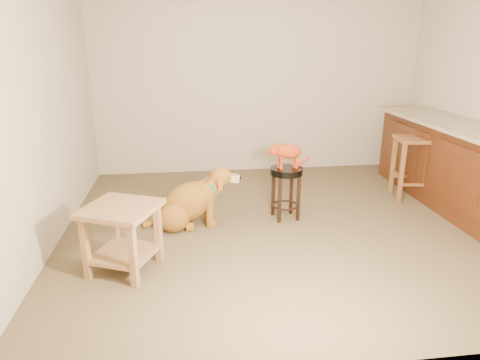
{
  "coord_description": "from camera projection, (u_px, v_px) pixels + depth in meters",
  "views": [
    {
      "loc": [
        -1.03,
        -3.91,
        1.79
      ],
      "look_at": [
        -0.5,
        0.15,
        0.45
      ],
      "focal_mm": 32.0,
      "sensor_mm": 36.0,
      "label": 1
    }
  ],
  "objects": [
    {
      "name": "golden_retriever",
      "position": [
        189.0,
        203.0,
        4.29
      ],
      "size": [
        1.02,
        0.51,
        0.64
      ],
      "rotation": [
        0.0,
        0.0,
        0.05
      ],
      "color": "brown",
      "rests_on": "ground"
    },
    {
      "name": "room_shell",
      "position": [
        297.0,
        54.0,
        3.85
      ],
      "size": [
        4.54,
        4.04,
        2.62
      ],
      "color": "#B4A891",
      "rests_on": "ground"
    },
    {
      "name": "padded_stool",
      "position": [
        286.0,
        183.0,
        4.43
      ],
      "size": [
        0.34,
        0.34,
        0.55
      ],
      "rotation": [
        0.0,
        0.0,
        0.12
      ],
      "color": "black",
      "rests_on": "ground"
    },
    {
      "name": "tabby_kitten",
      "position": [
        286.0,
        152.0,
        4.32
      ],
      "size": [
        0.47,
        0.22,
        0.3
      ],
      "rotation": [
        0.0,
        0.0,
        0.12
      ],
      "color": "maroon",
      "rests_on": "padded_stool"
    },
    {
      "name": "floor",
      "position": [
        291.0,
        224.0,
        4.37
      ],
      "size": [
        4.5,
        4.0,
        0.01
      ],
      "primitive_type": "cube",
      "color": "brown",
      "rests_on": "ground"
    },
    {
      "name": "cabinet_run",
      "position": [
        456.0,
        168.0,
        4.76
      ],
      "size": [
        0.7,
        2.56,
        0.94
      ],
      "color": "#48210C",
      "rests_on": "ground"
    },
    {
      "name": "side_table",
      "position": [
        122.0,
        228.0,
        3.4
      ],
      "size": [
        0.71,
        0.71,
        0.56
      ],
      "rotation": [
        0.0,
        0.0,
        -0.41
      ],
      "color": "olive",
      "rests_on": "ground"
    },
    {
      "name": "wood_stool",
      "position": [
        411.0,
        167.0,
        4.99
      ],
      "size": [
        0.46,
        0.46,
        0.74
      ],
      "rotation": [
        0.0,
        0.0,
        -0.16
      ],
      "color": "brown",
      "rests_on": "ground"
    }
  ]
}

